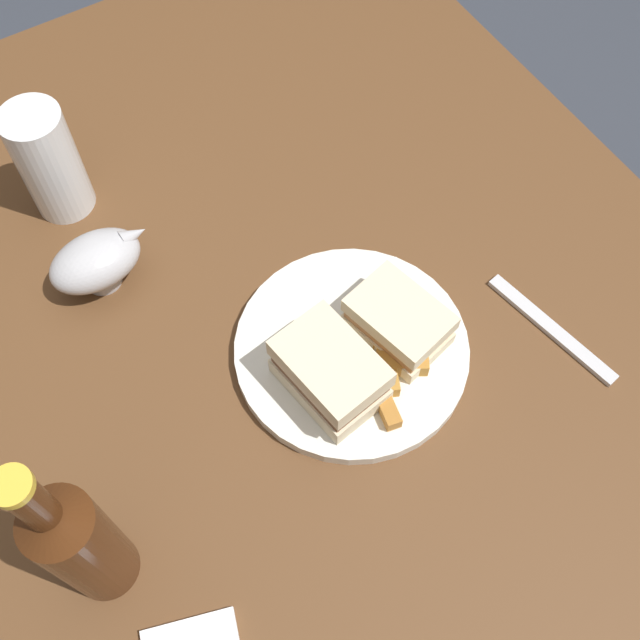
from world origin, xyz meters
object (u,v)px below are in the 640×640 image
pint_glass (52,168)px  cider_bottle (77,542)px  sandwich_half_right (399,322)px  fork (551,329)px  gravy_boat (97,261)px  plate (351,350)px  sandwich_half_left (330,372)px

pint_glass → cider_bottle: 0.47m
sandwich_half_right → fork: sandwich_half_right is taller
pint_glass → cider_bottle: cider_bottle is taller
sandwich_half_right → gravy_boat: bearing=45.3°
plate → fork: size_ratio=1.47×
cider_bottle → gravy_boat: bearing=-23.3°
plate → sandwich_half_left: 0.07m
plate → pint_glass: 0.42m
pint_glass → gravy_boat: size_ratio=1.22×
plate → fork: bearing=-114.0°
sandwich_half_left → sandwich_half_right: sandwich_half_left is taller
plate → sandwich_half_right: size_ratio=2.18×
gravy_boat → cider_bottle: size_ratio=0.45×
sandwich_half_left → pint_glass: size_ratio=0.82×
plate → sandwich_half_left: (-0.03, 0.05, 0.04)m
gravy_boat → fork: 0.53m
sandwich_half_left → sandwich_half_right: (0.02, -0.10, -0.01)m
fork → plate: bearing=-124.6°
sandwich_half_right → gravy_boat: size_ratio=0.97×
plate → sandwich_half_right: sandwich_half_right is taller
plate → cider_bottle: cider_bottle is taller
pint_glass → fork: bearing=-138.8°
plate → fork: 0.23m
gravy_boat → fork: size_ratio=0.69×
plate → pint_glass: (0.37, 0.19, 0.06)m
pint_glass → fork: size_ratio=0.84×
sandwich_half_left → cider_bottle: bearing=99.2°
sandwich_half_right → cider_bottle: 0.40m
pint_glass → cider_bottle: size_ratio=0.55×
fork → pint_glass: bearing=-149.4°
gravy_boat → sandwich_half_left: bearing=-149.9°
plate → cider_bottle: size_ratio=0.95×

